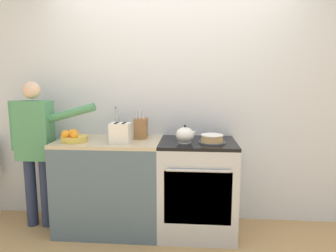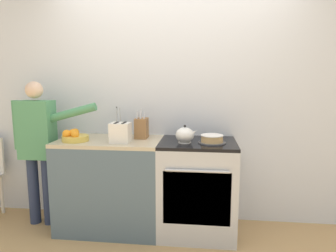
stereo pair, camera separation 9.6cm
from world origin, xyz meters
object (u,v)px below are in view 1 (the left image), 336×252
(layer_cake, at_px, (212,139))
(person_baker, at_px, (36,143))
(fruit_bowl, at_px, (73,137))
(toaster, at_px, (120,133))
(knife_block, at_px, (141,128))
(stove_range, at_px, (197,187))
(tea_kettle, at_px, (185,135))
(utensil_crock, at_px, (118,129))

(layer_cake, xyz_separation_m, person_baker, (-1.75, 0.05, -0.08))
(fruit_bowl, height_order, toaster, toaster)
(knife_block, xyz_separation_m, person_baker, (-1.05, -0.11, -0.14))
(stove_range, height_order, knife_block, knife_block)
(toaster, bearing_deg, tea_kettle, 5.41)
(stove_range, xyz_separation_m, person_baker, (-1.62, -0.00, 0.42))
(toaster, height_order, person_baker, person_baker)
(utensil_crock, bearing_deg, toaster, -71.98)
(stove_range, xyz_separation_m, tea_kettle, (-0.12, -0.07, 0.53))
(tea_kettle, bearing_deg, utensil_crock, 159.22)
(person_baker, bearing_deg, utensil_crock, 8.94)
(tea_kettle, bearing_deg, person_baker, 177.36)
(tea_kettle, distance_m, utensil_crock, 0.76)
(utensil_crock, bearing_deg, person_baker, -165.86)
(tea_kettle, xyz_separation_m, person_baker, (-1.50, 0.07, -0.11))
(toaster, xyz_separation_m, person_baker, (-0.90, 0.13, -0.13))
(stove_range, height_order, utensil_crock, utensil_crock)
(knife_block, distance_m, fruit_bowl, 0.66)
(layer_cake, relative_size, fruit_bowl, 1.02)
(stove_range, height_order, fruit_bowl, fruit_bowl)
(stove_range, xyz_separation_m, knife_block, (-0.57, 0.11, 0.56))
(layer_cake, height_order, fruit_bowl, fruit_bowl)
(knife_block, bearing_deg, toaster, -122.65)
(stove_range, bearing_deg, utensil_crock, 166.53)
(toaster, distance_m, person_baker, 0.92)
(person_baker, bearing_deg, fruit_bowl, -19.74)
(person_baker, bearing_deg, tea_kettle, -7.84)
(fruit_bowl, bearing_deg, knife_block, 20.10)
(layer_cake, xyz_separation_m, toaster, (-0.86, -0.07, 0.06))
(utensil_crock, bearing_deg, fruit_bowl, -138.68)
(knife_block, relative_size, fruit_bowl, 1.18)
(tea_kettle, relative_size, knife_block, 0.70)
(knife_block, bearing_deg, tea_kettle, -21.90)
(layer_cake, relative_size, toaster, 1.31)
(layer_cake, height_order, utensil_crock, utensil_crock)
(knife_block, height_order, person_baker, person_baker)
(person_baker, bearing_deg, knife_block, 0.87)
(layer_cake, relative_size, tea_kettle, 1.22)
(tea_kettle, xyz_separation_m, knife_block, (-0.45, 0.18, 0.03))
(stove_range, relative_size, knife_block, 3.09)
(utensil_crock, bearing_deg, stove_range, -13.47)
(toaster, bearing_deg, stove_range, 9.98)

